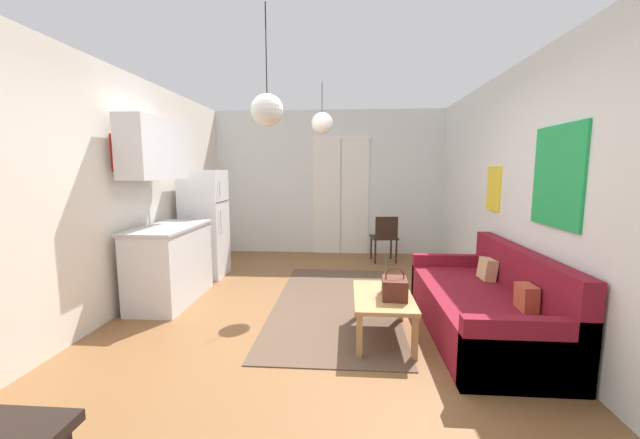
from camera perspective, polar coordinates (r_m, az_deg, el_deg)
ground_plane at (r=3.78m, az=-1.94°, el=-17.96°), size 4.83×7.92×0.10m
wall_back at (r=7.11m, az=1.32°, el=5.54°), size 4.43×0.13×2.67m
wall_right at (r=3.84m, az=32.10°, el=2.84°), size 0.12×7.52×2.67m
wall_left at (r=4.24m, az=-32.61°, el=3.13°), size 0.12×7.52×2.67m
area_rug at (r=4.55m, az=2.29°, el=-12.63°), size 1.40×2.97×0.01m
couch at (r=4.03m, az=24.09°, el=-12.11°), size 0.91×2.07×0.84m
coffee_table at (r=3.65m, az=9.54°, el=-12.05°), size 0.54×0.91×0.41m
bamboo_vase at (r=3.71m, az=9.91°, el=-9.46°), size 0.07×0.07×0.38m
handbag at (r=3.52m, az=11.26°, el=-10.19°), size 0.23×0.28×0.29m
refrigerator at (r=5.79m, az=-17.12°, el=-0.61°), size 0.59×0.59×1.57m
kitchen_counter at (r=4.81m, az=-22.35°, el=-1.90°), size 0.60×1.22×2.16m
accent_chair at (r=6.49m, az=9.80°, el=-2.44°), size 0.48×0.46×0.80m
pendant_lamp_near at (r=2.68m, az=-8.04°, el=16.18°), size 0.22×0.22×0.80m
pendant_lamp_far at (r=4.91m, az=0.31°, el=14.45°), size 0.27×0.27×0.64m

